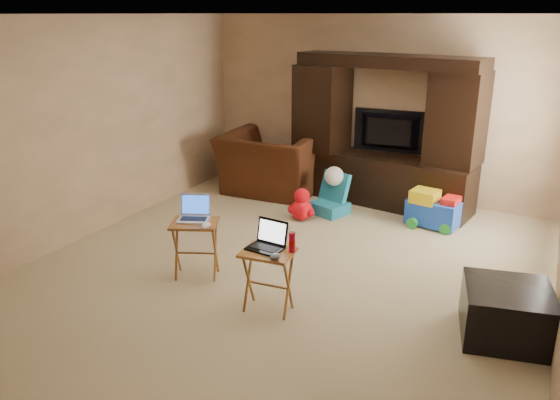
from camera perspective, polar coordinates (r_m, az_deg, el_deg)
The scene contains 19 objects.
floor at distance 5.73m, azimuth 0.91°, elevation -7.00°, with size 5.50×5.50×0.00m, color beige.
ceiling at distance 5.15m, azimuth 1.06°, elevation 18.86°, with size 5.50×5.50×0.00m, color silver.
wall_back at distance 7.82m, azimuth 9.95°, elevation 9.44°, with size 5.00×5.00×0.00m, color tan.
wall_front at distance 3.19m, azimuth -21.27°, elevation -5.67°, with size 5.00×5.00×0.00m, color tan.
wall_left at distance 6.75m, azimuth -18.62°, elevation 7.24°, with size 5.50×5.50×0.00m, color tan.
entertainment_center at distance 7.48m, azimuth 10.91°, elevation 7.01°, with size 2.45×0.61×2.00m, color black.
television at distance 7.67m, azimuth 11.30°, elevation 6.96°, with size 1.02×0.13×0.59m, color black.
recliner at distance 7.93m, azimuth -0.95°, elevation 3.83°, with size 1.34×1.17×0.87m, color #401B0D.
child_rocker at distance 7.14m, azimuth 5.26°, elevation 0.62°, with size 0.41×0.47×0.54m, color teal, non-canonical shape.
plush_toy at distance 6.92m, azimuth 2.30°, elevation -0.42°, with size 0.38×0.32×0.42m, color red, non-canonical shape.
push_toy at distance 6.95m, azimuth 15.71°, elevation -0.88°, with size 0.62×0.45×0.47m, color blue, non-canonical shape.
ottoman at distance 4.85m, azimuth 22.58°, elevation -10.84°, with size 0.67×0.67×0.43m, color black.
tray_table_left at distance 5.48m, azimuth -8.78°, elevation -5.13°, with size 0.45×0.36×0.58m, color #9A6025.
tray_table_right at distance 4.83m, azimuth -1.26°, elevation -8.47°, with size 0.44×0.35×0.57m, color #A96529.
laptop_left at distance 5.37m, azimuth -9.08°, elevation -0.95°, with size 0.30×0.25×0.24m, color #B5B4BA.
laptop_right at distance 4.69m, azimuth -1.61°, elevation -3.85°, with size 0.30×0.25×0.24m, color black.
mouse_left at distance 5.21m, azimuth -7.73°, elevation -2.64°, with size 0.08×0.12×0.05m, color silver.
mouse_right at distance 4.54m, azimuth -0.53°, elevation -5.95°, with size 0.07×0.12×0.05m, color #3F4044.
water_bottle at distance 4.65m, azimuth 1.27°, elevation -4.46°, with size 0.06×0.06×0.18m, color red.
Camera 1 is at (2.25, -4.63, 2.51)m, focal length 35.00 mm.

